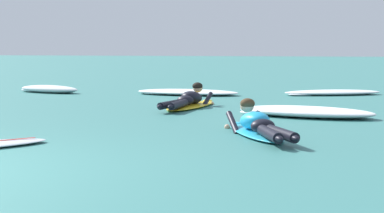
{
  "coord_description": "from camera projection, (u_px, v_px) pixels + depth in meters",
  "views": [
    {
      "loc": [
        4.41,
        -5.86,
        1.28
      ],
      "look_at": [
        1.7,
        5.43,
        0.23
      ],
      "focal_mm": 63.6,
      "sensor_mm": 36.0,
      "label": 1
    }
  ],
  "objects": [
    {
      "name": "ground_plane",
      "position": [
        168.0,
        98.0,
        16.5
      ],
      "size": [
        120.0,
        120.0,
        0.0
      ],
      "primitive_type": "plane",
      "color": "#387A75"
    },
    {
      "name": "surfer_near",
      "position": [
        258.0,
        126.0,
        9.57
      ],
      "size": [
        1.41,
        2.49,
        0.54
      ],
      "color": "#2DB2D1",
      "rests_on": "ground"
    },
    {
      "name": "surfer_far",
      "position": [
        189.0,
        101.0,
        13.86
      ],
      "size": [
        0.81,
        2.79,
        0.54
      ],
      "color": "yellow",
      "rests_on": "ground"
    },
    {
      "name": "whitewater_front",
      "position": [
        333.0,
        93.0,
        17.41
      ],
      "size": [
        2.68,
        1.79,
        0.13
      ],
      "color": "white",
      "rests_on": "ground"
    },
    {
      "name": "whitewater_mid_right",
      "position": [
        49.0,
        89.0,
        18.25
      ],
      "size": [
        2.07,
        1.32,
        0.2
      ],
      "color": "white",
      "rests_on": "ground"
    },
    {
      "name": "whitewater_back",
      "position": [
        188.0,
        92.0,
        17.48
      ],
      "size": [
        2.83,
        1.47,
        0.14
      ],
      "color": "white",
      "rests_on": "ground"
    },
    {
      "name": "whitewater_far_band",
      "position": [
        306.0,
        112.0,
        12.14
      ],
      "size": [
        2.68,
        1.61,
        0.19
      ],
      "color": "white",
      "rests_on": "ground"
    }
  ]
}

